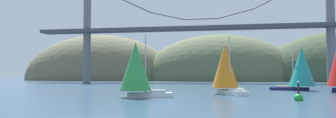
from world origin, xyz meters
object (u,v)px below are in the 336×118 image
sailboat_teal_sail (301,67)px  sailboat_green_sail (136,68)px  sailboat_orange_sail (225,68)px  channel_buoy (299,98)px

sailboat_teal_sail → sailboat_green_sail: bearing=-136.7°
sailboat_orange_sail → sailboat_green_sail: size_ratio=1.08×
channel_buoy → sailboat_green_sail: bearing=177.3°
channel_buoy → sailboat_orange_sail: bearing=129.7°
sailboat_teal_sail → sailboat_green_sail: 35.84m
sailboat_green_sail → channel_buoy: bearing=-2.7°
sailboat_orange_sail → sailboat_green_sail: 15.27m
channel_buoy → sailboat_teal_sail: bearing=78.0°
sailboat_teal_sail → sailboat_green_sail: size_ratio=1.06×
sailboat_orange_sail → sailboat_teal_sail: sailboat_orange_sail is taller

